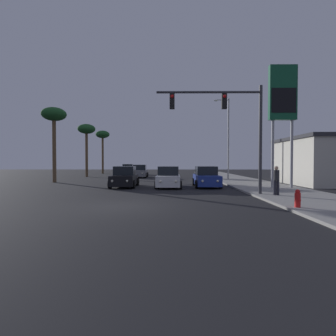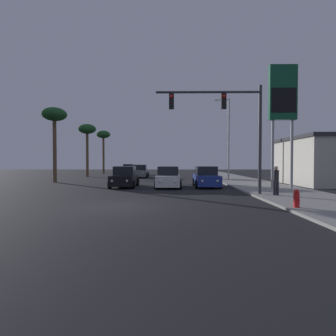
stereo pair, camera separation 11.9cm
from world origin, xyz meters
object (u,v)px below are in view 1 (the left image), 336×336
traffic_light_mast (231,118)px  pedestrian_on_sidewalk (276,179)px  palm_tree_near (54,118)px  car_blue (206,178)px  palm_tree_mid (86,131)px  car_white (168,178)px  palm_tree_far (103,136)px  fire_hydrant (298,199)px  car_grey (140,172)px  car_black (125,178)px  gas_station_sign (283,100)px  car_green (128,170)px  street_lamp (227,134)px

traffic_light_mast → pedestrian_on_sidewalk: traffic_light_mast is taller
palm_tree_near → car_blue: bearing=-17.6°
palm_tree_near → palm_tree_mid: palm_tree_near is taller
traffic_light_mast → palm_tree_near: 18.34m
car_white → palm_tree_far: size_ratio=0.57×
fire_hydrant → palm_tree_near: bearing=138.6°
car_grey → car_white: 14.20m
car_blue → pedestrian_on_sidewalk: pedestrian_on_sidewalk is taller
car_black → palm_tree_near: bearing=-31.7°
gas_station_sign → pedestrian_on_sidewalk: gas_station_sign is taller
car_black → pedestrian_on_sidewalk: 11.66m
car_grey → fire_hydrant: car_grey is taller
traffic_light_mast → palm_tree_near: (-15.18, 10.13, 1.76)m
gas_station_sign → palm_tree_far: 33.32m
car_white → palm_tree_near: bearing=-22.8°
palm_tree_mid → gas_station_sign: bearing=-40.0°
car_blue → gas_station_sign: gas_station_sign is taller
car_grey → palm_tree_mid: bearing=-11.2°
car_green → pedestrian_on_sidewalk: (13.27, -29.02, 0.27)m
car_grey → fire_hydrant: size_ratio=5.69×
palm_tree_far → palm_tree_mid: (0.36, -10.00, -0.28)m
car_grey → street_lamp: bearing=152.3°
traffic_light_mast → fire_hydrant: traffic_light_mast is taller
car_white → pedestrian_on_sidewalk: pedestrian_on_sidewalk is taller
car_blue → palm_tree_mid: palm_tree_mid is taller
car_blue → car_white: (-3.09, -0.40, 0.00)m
car_black → palm_tree_far: size_ratio=0.57×
car_green → gas_station_sign: gas_station_sign is taller
pedestrian_on_sidewalk → palm_tree_far: 36.08m
car_grey → palm_tree_far: 14.93m
car_blue → car_green: bearing=-66.6°
traffic_light_mast → pedestrian_on_sidewalk: (2.47, -0.66, -3.64)m
car_green → pedestrian_on_sidewalk: size_ratio=2.60×
car_white → gas_station_sign: (8.41, -1.57, 5.86)m
car_white → car_green: (-6.99, 23.22, 0.00)m
car_white → traffic_light_mast: size_ratio=0.67×
car_blue → palm_tree_far: 29.26m
car_black → street_lamp: street_lamp is taller
car_grey → traffic_light_mast: traffic_light_mast is taller
car_grey → car_green: (-3.12, 9.56, 0.00)m
traffic_light_mast → palm_tree_far: 33.94m
traffic_light_mast → palm_tree_far: palm_tree_far is taller
pedestrian_on_sidewalk → car_grey: bearing=117.6°
car_white → street_lamp: (6.54, 8.46, 4.36)m
pedestrian_on_sidewalk → palm_tree_far: bearing=120.3°
car_black → car_grey: bearing=-90.0°
pedestrian_on_sidewalk → street_lamp: bearing=89.0°
gas_station_sign → palm_tree_mid: size_ratio=1.24×
gas_station_sign → pedestrian_on_sidewalk: (-2.13, -4.23, -5.58)m
fire_hydrant → palm_tree_near: (-16.88, 14.91, 5.94)m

